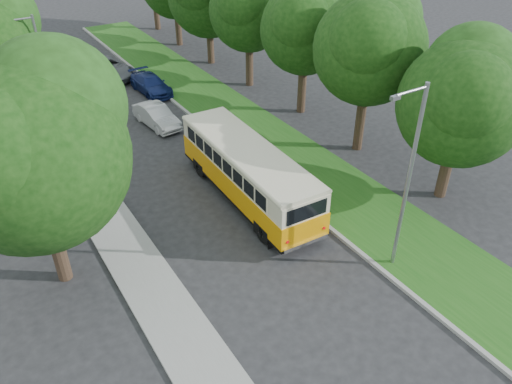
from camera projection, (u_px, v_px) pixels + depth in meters
ground at (274, 267)px, 20.80m from camera, size 120.00×120.00×0.00m
curb at (277, 186)px, 25.89m from camera, size 0.20×70.00×0.15m
grass_verge at (313, 173)px, 26.94m from camera, size 4.50×70.00×0.13m
sidewalk at (121, 241)px, 22.16m from camera, size 2.20×70.00×0.12m
treeline at (159, 17)px, 31.63m from camera, size 24.27×41.91×9.46m
lamppost_near at (408, 176)px, 18.50m from camera, size 1.71×0.16×8.00m
lamppost_far at (45, 77)px, 27.73m from camera, size 1.71×0.16×7.50m
warning_sign at (77, 144)px, 26.30m from camera, size 0.56×0.10×2.50m
vintage_bus at (248, 174)px, 24.21m from camera, size 2.86×10.00×2.95m
car_silver at (213, 140)px, 28.80m from camera, size 2.35×4.31×1.39m
car_white at (157, 116)px, 31.62m from camera, size 1.86×4.17×1.33m
car_blue at (151, 84)px, 36.25m from camera, size 2.04×4.54×1.29m
car_grey at (107, 68)px, 38.76m from camera, size 3.87×5.91×1.51m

